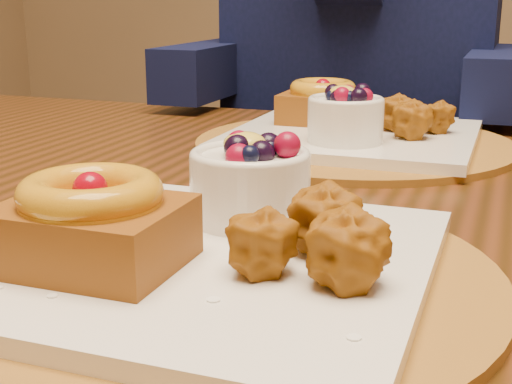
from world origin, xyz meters
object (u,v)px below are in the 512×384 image
(place_setting_near, at_px, (203,243))
(dining_table, at_px, (300,272))
(place_setting_far, at_px, (352,129))
(chair_far, at_px, (495,265))

(place_setting_near, bearing_deg, dining_table, 89.34)
(dining_table, distance_m, place_setting_far, 0.24)
(place_setting_far, relative_size, chair_far, 0.46)
(place_setting_far, bearing_deg, dining_table, -89.41)
(place_setting_far, distance_m, chair_far, 0.59)
(dining_table, relative_size, place_setting_near, 4.21)
(dining_table, xyz_separation_m, place_setting_far, (-0.00, 0.22, 0.10))
(dining_table, height_order, chair_far, chair_far)
(chair_far, bearing_deg, dining_table, -89.00)
(place_setting_near, distance_m, chair_far, 0.96)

